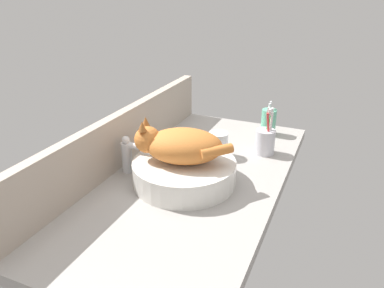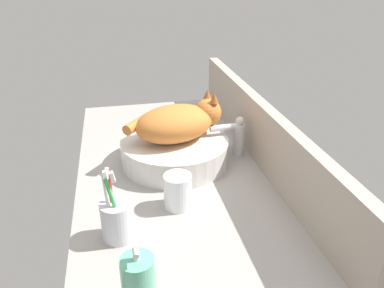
{
  "view_description": "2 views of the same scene",
  "coord_description": "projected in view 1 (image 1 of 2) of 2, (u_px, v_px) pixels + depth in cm",
  "views": [
    {
      "loc": [
        -104.13,
        -44.85,
        62.75
      ],
      "look_at": [
        6.37,
        2.71,
        9.39
      ],
      "focal_mm": 35.0,
      "sensor_mm": 36.0,
      "label": 1
    },
    {
      "loc": [
        100.73,
        -15.93,
        59.45
      ],
      "look_at": [
        3.91,
        4.64,
        10.12
      ],
      "focal_mm": 35.0,
      "sensor_mm": 36.0,
      "label": 2
    }
  ],
  "objects": [
    {
      "name": "soap_dispenser",
      "position": [
        269.0,
        122.0,
        1.63
      ],
      "size": [
        6.37,
        6.37,
        14.48
      ],
      "color": "#60B793",
      "rests_on": "ground_plane"
    },
    {
      "name": "cat",
      "position": [
        180.0,
        145.0,
        1.2
      ],
      "size": [
        23.11,
        31.86,
        14.0
      ],
      "color": "#CC7533",
      "rests_on": "sink_basin"
    },
    {
      "name": "sink_basin",
      "position": [
        184.0,
        172.0,
        1.24
      ],
      "size": [
        34.22,
        34.22,
        8.0
      ],
      "primitive_type": "cylinder",
      "color": "silver",
      "rests_on": "ground_plane"
    },
    {
      "name": "toothbrush_cup",
      "position": [
        265.0,
        141.0,
        1.45
      ],
      "size": [
        7.59,
        7.59,
        18.71
      ],
      "color": "silver",
      "rests_on": "ground_plane"
    },
    {
      "name": "backsplash_panel",
      "position": [
        121.0,
        139.0,
        1.35
      ],
      "size": [
        120.85,
        3.6,
        19.47
      ],
      "primitive_type": "cube",
      "color": "#AD9E8E",
      "rests_on": "ground_plane"
    },
    {
      "name": "water_glass",
      "position": [
        218.0,
        146.0,
        1.43
      ],
      "size": [
        7.38,
        7.38,
        9.47
      ],
      "color": "white",
      "rests_on": "ground_plane"
    },
    {
      "name": "ground_plane",
      "position": [
        192.0,
        182.0,
        1.3
      ],
      "size": [
        120.85,
        59.58,
        4.0
      ],
      "primitive_type": "cube",
      "color": "#9E9993"
    },
    {
      "name": "faucet",
      "position": [
        130.0,
        153.0,
        1.29
      ],
      "size": [
        3.6,
        11.83,
        13.6
      ],
      "color": "silver",
      "rests_on": "ground_plane"
    }
  ]
}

